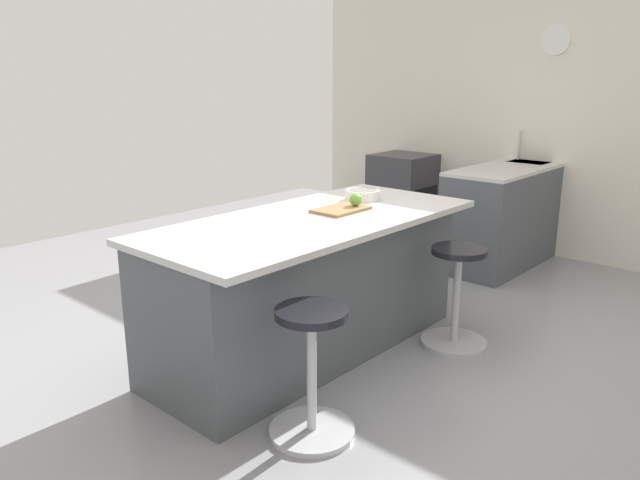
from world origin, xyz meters
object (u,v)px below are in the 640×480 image
Objects in this scene: kitchen_island at (309,284)px; stool_middle at (312,377)px; fruit_bowl at (363,194)px; apple_green at (356,200)px; oven_range at (402,195)px; stool_by_window at (456,300)px; cutting_board at (341,209)px.

kitchen_island reaches higher than stool_middle.
kitchen_island is 0.80m from fruit_bowl.
stool_middle is 8.23× the size of apple_green.
oven_range reaches higher than stool_middle.
stool_by_window is at bearing 180.00° from stool_middle.
apple_green is at bearing -151.32° from stool_middle.
apple_green is at bearing 29.12° from fruit_bowl.
fruit_bowl is (-0.27, -0.15, -0.02)m from apple_green.
stool_middle is (1.42, 0.00, 0.00)m from stool_by_window.
apple_green is at bearing 165.00° from cutting_board.
stool_middle is at bearing 28.68° from apple_green.
stool_middle is 2.83× the size of fruit_bowl.
fruit_bowl is (-0.38, -0.12, 0.03)m from cutting_board.
cutting_board reaches higher than oven_range.
kitchen_island is at bearing -136.48° from stool_middle.
cutting_board is at bearing 17.14° from fruit_bowl.
oven_range is at bearing -152.09° from apple_green.
stool_by_window is 8.23× the size of apple_green.
stool_by_window is 0.98m from cutting_board.
stool_by_window is 0.94m from apple_green.
oven_range is at bearing -156.55° from kitchen_island.
stool_middle is at bearing 43.52° from kitchen_island.
apple_green is at bearing 27.91° from oven_range.
stool_by_window is 0.97m from fruit_bowl.
stool_by_window is at bearing 136.48° from kitchen_island.
cutting_board is 1.50× the size of fruit_bowl.
oven_range is at bearing -152.23° from fruit_bowl.
oven_range is at bearing -153.65° from cutting_board.
stool_middle is 1.66m from fruit_bowl.
kitchen_island is 0.99m from stool_middle.
stool_middle is at bearing 28.77° from fruit_bowl.
oven_range is 1.32× the size of stool_middle.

